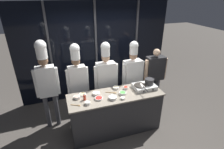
{
  "coord_description": "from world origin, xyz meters",
  "views": [
    {
      "loc": [
        -1.07,
        -2.93,
        2.9
      ],
      "look_at": [
        0.0,
        0.25,
        1.28
      ],
      "focal_mm": 28.0,
      "sensor_mm": 36.0,
      "label": 1
    }
  ],
  "objects_px": {
    "frying_pan": "(140,84)",
    "person_guest": "(155,72)",
    "prep_bowl_ginger": "(83,94)",
    "prep_bowl_chili_flakes": "(126,88)",
    "prep_bowl_onion": "(123,98)",
    "prep_bowl_bell_pepper": "(99,98)",
    "portable_stove": "(144,86)",
    "prep_bowl_rice": "(113,98)",
    "chef_sous": "(77,77)",
    "squeeze_bottle_chili": "(85,97)",
    "prep_bowl_chicken": "(96,93)",
    "prep_bowl_shrimp": "(77,97)",
    "prep_bowl_noodles": "(116,88)",
    "serving_spoon_solid": "(78,105)",
    "chef_pastry": "(132,73)",
    "prep_bowl_garlic": "(88,103)",
    "chef_head": "(46,78)",
    "serving_spoon_slotted": "(113,93)",
    "stock_pot": "(149,81)",
    "chef_line": "(106,75)",
    "prep_bowl_scallions": "(123,93)"
  },
  "relations": [
    {
      "from": "frying_pan",
      "to": "person_guest",
      "type": "relative_size",
      "value": 0.29
    },
    {
      "from": "prep_bowl_ginger",
      "to": "prep_bowl_chili_flakes",
      "type": "height_order",
      "value": "prep_bowl_chili_flakes"
    },
    {
      "from": "prep_bowl_onion",
      "to": "prep_bowl_bell_pepper",
      "type": "bearing_deg",
      "value": 161.61
    },
    {
      "from": "portable_stove",
      "to": "prep_bowl_rice",
      "type": "xyz_separation_m",
      "value": [
        -0.8,
        -0.18,
        -0.01
      ]
    },
    {
      "from": "chef_sous",
      "to": "squeeze_bottle_chili",
      "type": "bearing_deg",
      "value": 89.58
    },
    {
      "from": "prep_bowl_onion",
      "to": "prep_bowl_chicken",
      "type": "distance_m",
      "value": 0.57
    },
    {
      "from": "frying_pan",
      "to": "prep_bowl_shrimp",
      "type": "height_order",
      "value": "frying_pan"
    },
    {
      "from": "prep_bowl_noodles",
      "to": "serving_spoon_solid",
      "type": "relative_size",
      "value": 0.72
    },
    {
      "from": "frying_pan",
      "to": "chef_pastry",
      "type": "bearing_deg",
      "value": 82.0
    },
    {
      "from": "prep_bowl_shrimp",
      "to": "serving_spoon_solid",
      "type": "xyz_separation_m",
      "value": [
        -0.03,
        -0.25,
        -0.03
      ]
    },
    {
      "from": "prep_bowl_onion",
      "to": "prep_bowl_rice",
      "type": "bearing_deg",
      "value": 159.55
    },
    {
      "from": "squeeze_bottle_chili",
      "to": "portable_stove",
      "type": "bearing_deg",
      "value": 1.28
    },
    {
      "from": "prep_bowl_rice",
      "to": "prep_bowl_bell_pepper",
      "type": "height_order",
      "value": "prep_bowl_rice"
    },
    {
      "from": "prep_bowl_garlic",
      "to": "prep_bowl_chili_flakes",
      "type": "xyz_separation_m",
      "value": [
        0.92,
        0.31,
        -0.0
      ]
    },
    {
      "from": "prep_bowl_bell_pepper",
      "to": "chef_head",
      "type": "height_order",
      "value": "chef_head"
    },
    {
      "from": "serving_spoon_slotted",
      "to": "chef_head",
      "type": "height_order",
      "value": "chef_head"
    },
    {
      "from": "chef_pastry",
      "to": "squeeze_bottle_chili",
      "type": "bearing_deg",
      "value": 20.19
    },
    {
      "from": "prep_bowl_chili_flakes",
      "to": "prep_bowl_rice",
      "type": "bearing_deg",
      "value": -144.3
    },
    {
      "from": "prep_bowl_ginger",
      "to": "serving_spoon_slotted",
      "type": "distance_m",
      "value": 0.64
    },
    {
      "from": "stock_pot",
      "to": "person_guest",
      "type": "distance_m",
      "value": 0.81
    },
    {
      "from": "prep_bowl_rice",
      "to": "prep_bowl_bell_pepper",
      "type": "bearing_deg",
      "value": 163.07
    },
    {
      "from": "chef_sous",
      "to": "serving_spoon_slotted",
      "type": "bearing_deg",
      "value": 135.62
    },
    {
      "from": "frying_pan",
      "to": "chef_sous",
      "type": "bearing_deg",
      "value": 154.52
    },
    {
      "from": "stock_pot",
      "to": "chef_sous",
      "type": "xyz_separation_m",
      "value": [
        -1.49,
        0.6,
        0.04
      ]
    },
    {
      "from": "frying_pan",
      "to": "chef_line",
      "type": "height_order",
      "value": "chef_line"
    },
    {
      "from": "serving_spoon_solid",
      "to": "chef_sous",
      "type": "height_order",
      "value": "chef_sous"
    },
    {
      "from": "prep_bowl_noodles",
      "to": "chef_line",
      "type": "distance_m",
      "value": 0.44
    },
    {
      "from": "portable_stove",
      "to": "serving_spoon_slotted",
      "type": "bearing_deg",
      "value": 177.1
    },
    {
      "from": "prep_bowl_noodles",
      "to": "prep_bowl_scallions",
      "type": "bearing_deg",
      "value": -78.37
    },
    {
      "from": "chef_head",
      "to": "chef_pastry",
      "type": "height_order",
      "value": "chef_head"
    },
    {
      "from": "prep_bowl_onion",
      "to": "prep_bowl_bell_pepper",
      "type": "distance_m",
      "value": 0.48
    },
    {
      "from": "chef_sous",
      "to": "prep_bowl_rice",
      "type": "bearing_deg",
      "value": 122.81
    },
    {
      "from": "frying_pan",
      "to": "portable_stove",
      "type": "bearing_deg",
      "value": 2.02
    },
    {
      "from": "prep_bowl_garlic",
      "to": "person_guest",
      "type": "height_order",
      "value": "person_guest"
    },
    {
      "from": "prep_bowl_garlic",
      "to": "serving_spoon_slotted",
      "type": "height_order",
      "value": "prep_bowl_garlic"
    },
    {
      "from": "prep_bowl_garlic",
      "to": "prep_bowl_chicken",
      "type": "height_order",
      "value": "prep_bowl_garlic"
    },
    {
      "from": "chef_sous",
      "to": "prep_bowl_chicken",
      "type": "bearing_deg",
      "value": 116.52
    },
    {
      "from": "prep_bowl_ginger",
      "to": "prep_bowl_scallions",
      "type": "height_order",
      "value": "prep_bowl_scallions"
    },
    {
      "from": "prep_bowl_chicken",
      "to": "prep_bowl_bell_pepper",
      "type": "bearing_deg",
      "value": -88.15
    },
    {
      "from": "portable_stove",
      "to": "chef_line",
      "type": "xyz_separation_m",
      "value": [
        -0.71,
        0.59,
        0.11
      ]
    },
    {
      "from": "frying_pan",
      "to": "serving_spoon_solid",
      "type": "height_order",
      "value": "frying_pan"
    },
    {
      "from": "chef_head",
      "to": "serving_spoon_slotted",
      "type": "bearing_deg",
      "value": 157.3
    },
    {
      "from": "squeeze_bottle_chili",
      "to": "chef_sous",
      "type": "xyz_separation_m",
      "value": [
        -0.04,
        0.63,
        0.13
      ]
    },
    {
      "from": "prep_bowl_garlic",
      "to": "prep_bowl_onion",
      "type": "relative_size",
      "value": 1.2
    },
    {
      "from": "prep_bowl_ginger",
      "to": "serving_spoon_solid",
      "type": "xyz_separation_m",
      "value": [
        -0.16,
        -0.34,
        -0.01
      ]
    },
    {
      "from": "squeeze_bottle_chili",
      "to": "prep_bowl_rice",
      "type": "bearing_deg",
      "value": -15.21
    },
    {
      "from": "prep_bowl_rice",
      "to": "serving_spoon_slotted",
      "type": "relative_size",
      "value": 0.75
    },
    {
      "from": "chef_head",
      "to": "person_guest",
      "type": "relative_size",
      "value": 1.29
    },
    {
      "from": "frying_pan",
      "to": "prep_bowl_ginger",
      "type": "bearing_deg",
      "value": 172.49
    },
    {
      "from": "prep_bowl_rice",
      "to": "prep_bowl_shrimp",
      "type": "xyz_separation_m",
      "value": [
        -0.68,
        0.24,
        0.0
      ]
    }
  ]
}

